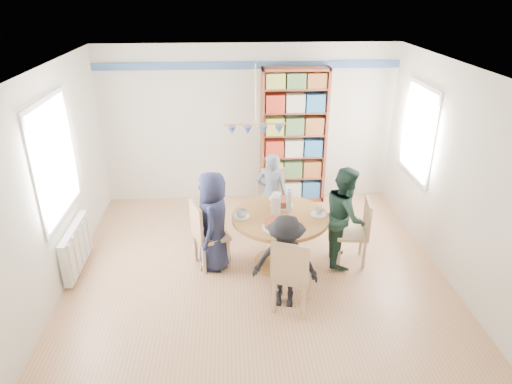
{
  "coord_description": "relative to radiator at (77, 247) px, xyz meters",
  "views": [
    {
      "loc": [
        -0.34,
        -5.06,
        3.58
      ],
      "look_at": [
        0.0,
        0.4,
        1.05
      ],
      "focal_mm": 32.0,
      "sensor_mm": 36.0,
      "label": 1
    }
  ],
  "objects": [
    {
      "name": "chair_near",
      "position": [
        2.76,
        -1.03,
        0.19
      ],
      "size": [
        0.56,
        0.56,
        0.98
      ],
      "color": "tan",
      "rests_on": "ground"
    },
    {
      "name": "person_near",
      "position": [
        2.7,
        -0.9,
        0.25
      ],
      "size": [
        0.85,
        0.6,
        1.2
      ],
      "primitive_type": "imported",
      "rotation": [
        0.0,
        0.0,
        -0.22
      ],
      "color": "black",
      "rests_on": "ground"
    },
    {
      "name": "tableware",
      "position": [
        2.71,
        0.0,
        0.47
      ],
      "size": [
        1.24,
        1.24,
        0.33
      ],
      "color": "white",
      "rests_on": "dining_table"
    },
    {
      "name": "person_right",
      "position": [
        3.62,
        0.01,
        0.35
      ],
      "size": [
        0.62,
        0.75,
        1.4
      ],
      "primitive_type": "imported",
      "rotation": [
        0.0,
        0.0,
        1.43
      ],
      "color": "#172E25",
      "rests_on": "ground"
    },
    {
      "name": "dining_table",
      "position": [
        2.73,
        -0.02,
        0.21
      ],
      "size": [
        1.3,
        1.3,
        0.75
      ],
      "color": "brown",
      "rests_on": "ground"
    },
    {
      "name": "person_far",
      "position": [
        2.7,
        0.88,
        0.3
      ],
      "size": [
        0.53,
        0.41,
        1.3
      ],
      "primitive_type": "imported",
      "rotation": [
        0.0,
        0.0,
        2.92
      ],
      "color": "gray",
      "rests_on": "ground"
    },
    {
      "name": "person_left",
      "position": [
        1.84,
        -0.01,
        0.34
      ],
      "size": [
        0.51,
        0.72,
        1.39
      ],
      "primitive_type": "imported",
      "rotation": [
        0.0,
        0.0,
        -1.68
      ],
      "color": "#181C34",
      "rests_on": "ground"
    },
    {
      "name": "chair_left",
      "position": [
        1.72,
        -0.01,
        0.18
      ],
      "size": [
        0.56,
        0.56,
        0.97
      ],
      "color": "tan",
      "rests_on": "ground"
    },
    {
      "name": "chair_far",
      "position": [
        2.73,
        0.98,
        0.19
      ],
      "size": [
        0.49,
        0.49,
        0.98
      ],
      "color": "tan",
      "rests_on": "ground"
    },
    {
      "name": "bookshelf",
      "position": [
        3.18,
        2.04,
        0.8
      ],
      "size": [
        1.11,
        0.33,
        2.34
      ],
      "color": "maroon",
      "rests_on": "ground"
    },
    {
      "name": "ground",
      "position": [
        2.42,
        -0.3,
        -0.35
      ],
      "size": [
        5.0,
        5.0,
        0.0
      ],
      "primitive_type": "plane",
      "color": "tan"
    },
    {
      "name": "radiator",
      "position": [
        0.0,
        0.0,
        0.0
      ],
      "size": [
        0.12,
        1.0,
        0.6
      ],
      "color": "silver",
      "rests_on": "ground"
    },
    {
      "name": "chair_right",
      "position": [
        3.8,
        -0.03,
        0.17
      ],
      "size": [
        0.47,
        0.47,
        0.94
      ],
      "color": "tan",
      "rests_on": "ground"
    },
    {
      "name": "room_shell",
      "position": [
        2.16,
        0.57,
        1.3
      ],
      "size": [
        5.0,
        5.0,
        5.0
      ],
      "color": "white",
      "rests_on": "ground"
    }
  ]
}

